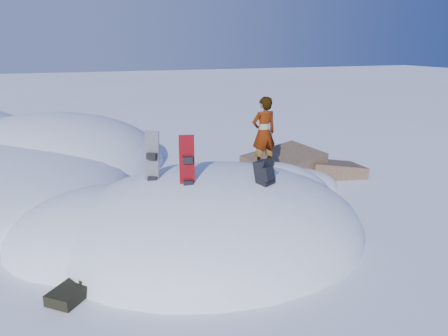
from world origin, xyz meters
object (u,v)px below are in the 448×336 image
object	(u,v)px
snowboard_dark	(152,170)
person	(264,133)
backpack	(265,173)
snowboard_red	(187,174)

from	to	relation	value
snowboard_dark	person	xyz separation A→B (m)	(3.02, 0.89, 0.42)
backpack	snowboard_dark	bearing A→B (deg)	121.73
backpack	person	distance (m)	2.19
snowboard_dark	backpack	distance (m)	2.37
snowboard_dark	snowboard_red	bearing A→B (deg)	-12.52
snowboard_red	snowboard_dark	bearing A→B (deg)	143.83
snowboard_red	person	distance (m)	2.93
snowboard_red	backpack	bearing A→B (deg)	0.42
snowboard_red	person	world-z (taller)	person
snowboard_dark	person	distance (m)	3.18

